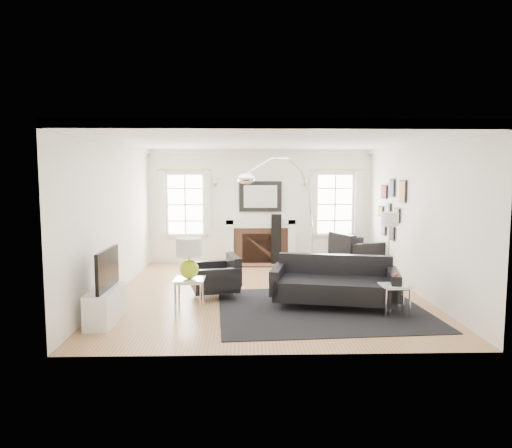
{
  "coord_description": "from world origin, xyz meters",
  "views": [
    {
      "loc": [
        -0.41,
        -8.29,
        2.13
      ],
      "look_at": [
        -0.18,
        0.3,
        1.24
      ],
      "focal_mm": 32.0,
      "sensor_mm": 36.0,
      "label": 1
    }
  ],
  "objects_px": {
    "armchair_left": "(218,278)",
    "gourd_lamp": "(189,255)",
    "sofa": "(334,284)",
    "coffee_table": "(319,267)",
    "armchair_right": "(354,253)",
    "fireplace": "(261,242)",
    "arc_floor_lamp": "(282,209)"
  },
  "relations": [
    {
      "from": "sofa",
      "to": "arc_floor_lamp",
      "type": "bearing_deg",
      "value": 105.33
    },
    {
      "from": "armchair_left",
      "to": "gourd_lamp",
      "type": "distance_m",
      "value": 1.14
    },
    {
      "from": "fireplace",
      "to": "coffee_table",
      "type": "height_order",
      "value": "fireplace"
    },
    {
      "from": "sofa",
      "to": "armchair_right",
      "type": "relative_size",
      "value": 1.67
    },
    {
      "from": "armchair_right",
      "to": "arc_floor_lamp",
      "type": "xyz_separation_m",
      "value": [
        -1.72,
        -0.44,
        1.04
      ]
    },
    {
      "from": "coffee_table",
      "to": "gourd_lamp",
      "type": "height_order",
      "value": "gourd_lamp"
    },
    {
      "from": "armchair_right",
      "to": "gourd_lamp",
      "type": "bearing_deg",
      "value": -137.08
    },
    {
      "from": "sofa",
      "to": "gourd_lamp",
      "type": "height_order",
      "value": "gourd_lamp"
    },
    {
      "from": "armchair_left",
      "to": "coffee_table",
      "type": "height_order",
      "value": "armchair_left"
    },
    {
      "from": "gourd_lamp",
      "to": "sofa",
      "type": "bearing_deg",
      "value": 6.29
    },
    {
      "from": "coffee_table",
      "to": "gourd_lamp",
      "type": "distance_m",
      "value": 2.91
    },
    {
      "from": "sofa",
      "to": "coffee_table",
      "type": "distance_m",
      "value": 1.37
    },
    {
      "from": "fireplace",
      "to": "armchair_left",
      "type": "distance_m",
      "value": 3.18
    },
    {
      "from": "armchair_right",
      "to": "coffee_table",
      "type": "bearing_deg",
      "value": -124.67
    },
    {
      "from": "armchair_right",
      "to": "arc_floor_lamp",
      "type": "height_order",
      "value": "arc_floor_lamp"
    },
    {
      "from": "gourd_lamp",
      "to": "armchair_left",
      "type": "bearing_deg",
      "value": 66.16
    },
    {
      "from": "fireplace",
      "to": "armchair_right",
      "type": "height_order",
      "value": "fireplace"
    },
    {
      "from": "arc_floor_lamp",
      "to": "armchair_right",
      "type": "bearing_deg",
      "value": 14.28
    },
    {
      "from": "sofa",
      "to": "armchair_right",
      "type": "bearing_deg",
      "value": 70.22
    },
    {
      "from": "armchair_right",
      "to": "gourd_lamp",
      "type": "height_order",
      "value": "gourd_lamp"
    },
    {
      "from": "gourd_lamp",
      "to": "arc_floor_lamp",
      "type": "distance_m",
      "value": 3.25
    },
    {
      "from": "sofa",
      "to": "fireplace",
      "type": "bearing_deg",
      "value": 106.39
    },
    {
      "from": "fireplace",
      "to": "armchair_left",
      "type": "bearing_deg",
      "value": -106.04
    },
    {
      "from": "fireplace",
      "to": "coffee_table",
      "type": "bearing_deg",
      "value": -65.2
    },
    {
      "from": "fireplace",
      "to": "sofa",
      "type": "height_order",
      "value": "fireplace"
    },
    {
      "from": "fireplace",
      "to": "arc_floor_lamp",
      "type": "relative_size",
      "value": 0.64
    },
    {
      "from": "gourd_lamp",
      "to": "arc_floor_lamp",
      "type": "bearing_deg",
      "value": 58.32
    },
    {
      "from": "gourd_lamp",
      "to": "arc_floor_lamp",
      "type": "height_order",
      "value": "arc_floor_lamp"
    },
    {
      "from": "fireplace",
      "to": "sofa",
      "type": "relative_size",
      "value": 0.78
    },
    {
      "from": "armchair_left",
      "to": "coffee_table",
      "type": "relative_size",
      "value": 1.17
    },
    {
      "from": "armchair_left",
      "to": "gourd_lamp",
      "type": "relative_size",
      "value": 1.61
    },
    {
      "from": "sofa",
      "to": "coffee_table",
      "type": "height_order",
      "value": "sofa"
    }
  ]
}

